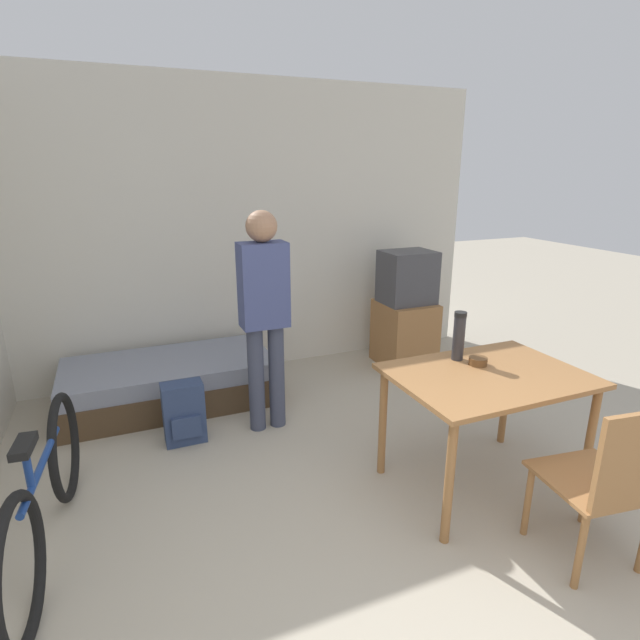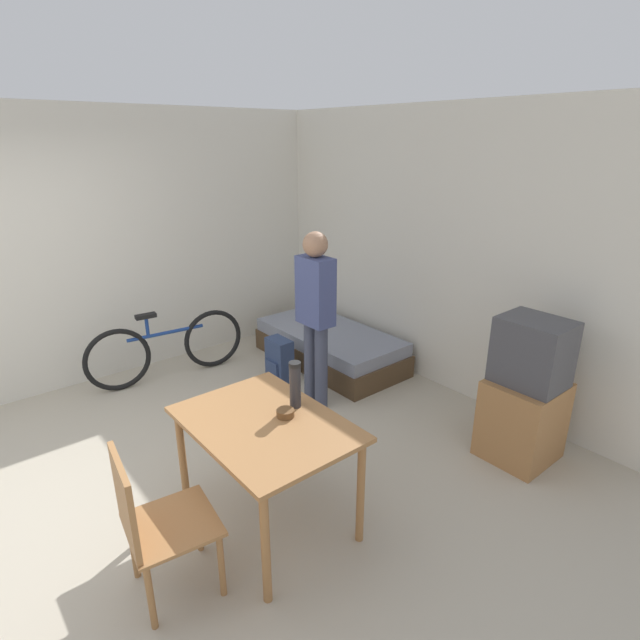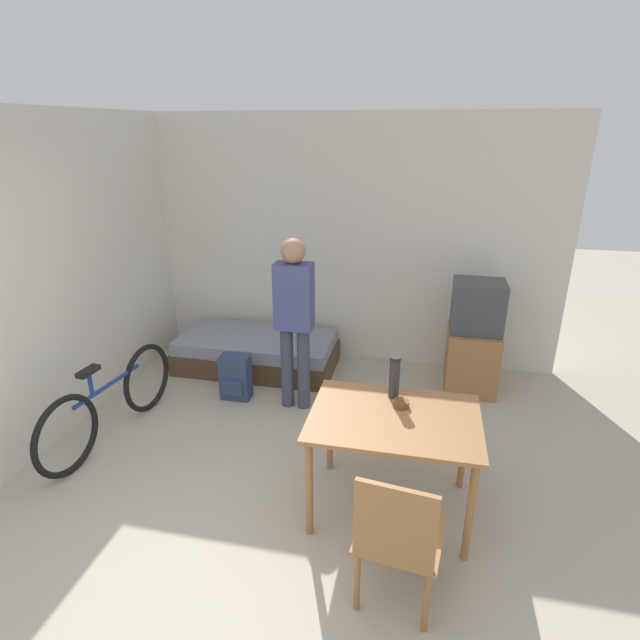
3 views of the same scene
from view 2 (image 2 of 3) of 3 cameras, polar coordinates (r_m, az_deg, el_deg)
The scene contains 12 objects.
ground_plane at distance 4.00m, azimuth -26.31°, elevation -19.14°, with size 20.00×20.00×0.00m, color #B2A893.
wall_back at distance 5.14m, azimuth 11.38°, elevation 8.04°, with size 4.96×0.06×2.70m.
wall_left at distance 5.71m, azimuth -16.75°, elevation 8.77°, with size 0.06×4.44×2.70m.
daybed at distance 5.62m, azimuth 1.13°, elevation -2.99°, with size 1.74×0.86×0.38m.
tv at distance 4.17m, azimuth 22.45°, elevation -7.98°, with size 0.50×0.54×1.15m.
dining_table at distance 3.19m, azimuth -6.25°, elevation -12.91°, with size 1.12×0.81×0.76m.
wooden_chair at distance 2.95m, azimuth -18.75°, elevation -20.81°, with size 0.52×0.52×0.91m.
bicycle at distance 5.43m, azimuth -17.04°, elevation -3.06°, with size 0.22×1.65×0.74m.
person_standing at distance 4.45m, azimuth -0.52°, elevation 1.33°, with size 0.34×0.22×1.65m.
thermos_flask at distance 3.20m, azimuth -2.86°, elevation -7.17°, with size 0.08×0.08×0.31m.
mate_bowl at distance 3.17m, azimuth -3.98°, elevation -10.57°, with size 0.11×0.11×0.05m.
backpack at distance 5.19m, azimuth -4.68°, elevation -4.60°, with size 0.29×0.20×0.46m.
Camera 2 is at (3.17, -0.44, 2.40)m, focal length 28.00 mm.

